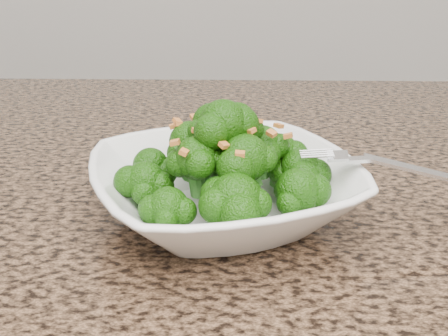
# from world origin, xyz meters

# --- Properties ---
(granite_counter) EXTENTS (1.64, 1.04, 0.03)m
(granite_counter) POSITION_xyz_m (0.00, 0.30, 0.89)
(granite_counter) COLOR brown
(granite_counter) RESTS_ON cabinet
(bowl) EXTENTS (0.30, 0.30, 0.06)m
(bowl) POSITION_xyz_m (0.15, 0.27, 0.93)
(bowl) COLOR white
(bowl) RESTS_ON granite_counter
(broccoli_pile) EXTENTS (0.20, 0.20, 0.07)m
(broccoli_pile) POSITION_xyz_m (0.15, 0.27, 0.99)
(broccoli_pile) COLOR #1E5B0A
(broccoli_pile) RESTS_ON bowl
(garlic_topping) EXTENTS (0.12, 0.12, 0.01)m
(garlic_topping) POSITION_xyz_m (0.15, 0.27, 1.03)
(garlic_topping) COLOR orange
(garlic_topping) RESTS_ON broccoli_pile
(fork) EXTENTS (0.18, 0.05, 0.01)m
(fork) POSITION_xyz_m (0.27, 0.26, 0.96)
(fork) COLOR silver
(fork) RESTS_ON bowl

